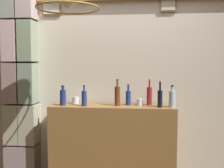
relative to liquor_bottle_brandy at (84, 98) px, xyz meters
name	(u,v)px	position (x,y,z in m)	size (l,w,h in m)	color
panelled_rear_partition	(115,75)	(0.31, 0.32, 0.24)	(3.48, 0.15, 2.57)	beige
stone_pillar	(22,85)	(-0.82, 0.20, 0.13)	(0.39, 0.29, 2.49)	gray
bar_shelf_unit	(112,149)	(0.31, 0.06, -0.60)	(1.41, 0.36, 1.02)	olive
liquor_bottle_brandy	(84,98)	(0.00, 0.00, 0.00)	(0.06, 0.06, 0.24)	navy
liquor_bottle_gin	(172,98)	(0.97, 0.02, 0.01)	(0.07, 0.07, 0.24)	#A4C5CF
liquor_bottle_port	(63,97)	(-0.25, 0.02, 0.00)	(0.07, 0.07, 0.23)	navy
liquor_bottle_amaro	(160,98)	(0.84, -0.01, 0.01)	(0.05, 0.05, 0.28)	black
liquor_bottle_scotch	(117,96)	(0.37, 0.07, 0.02)	(0.06, 0.06, 0.30)	brown
liquor_bottle_whiskey	(149,95)	(0.73, 0.15, 0.02)	(0.06, 0.06, 0.30)	maroon
liquor_bottle_sherry	(128,97)	(0.49, 0.12, 0.00)	(0.06, 0.06, 0.24)	navy
glass_tumbler_rocks	(75,100)	(-0.14, 0.18, -0.05)	(0.08, 0.08, 0.08)	silver
glass_tumbler_highball	(140,102)	(0.62, 0.10, -0.05)	(0.07, 0.07, 0.08)	silver
pendant_lamp	(68,0)	(-0.02, -0.59, 0.95)	(0.57, 0.57, 0.52)	#EFE5C6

